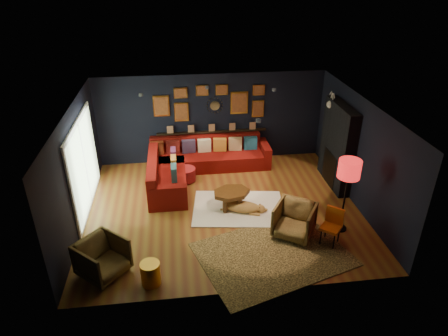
{
  "coord_description": "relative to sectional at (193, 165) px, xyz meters",
  "views": [
    {
      "loc": [
        -1.01,
        -8.05,
        5.4
      ],
      "look_at": [
        0.05,
        0.3,
        0.96
      ],
      "focal_mm": 32.0,
      "sensor_mm": 36.0,
      "label": 1
    }
  ],
  "objects": [
    {
      "name": "leopard_rug",
      "position": [
        1.41,
        -3.61,
        -0.31
      ],
      "size": [
        3.43,
        2.89,
        0.02
      ],
      "primitive_type": "cube",
      "rotation": [
        0.0,
        0.0,
        0.31
      ],
      "color": "#B18B4B",
      "rests_on": "ground"
    },
    {
      "name": "sectional",
      "position": [
        0.0,
        0.0,
        0.0
      ],
      "size": [
        3.41,
        2.69,
        0.86
      ],
      "color": "maroon",
      "rests_on": "ground"
    },
    {
      "name": "coffee_table",
      "position": [
        0.81,
        -1.82,
        0.07
      ],
      "size": [
        1.05,
        0.88,
        0.46
      ],
      "rotation": [
        0.0,
        0.0,
        0.23
      ],
      "color": "#572E12",
      "rests_on": "shag_rug"
    },
    {
      "name": "dog",
      "position": [
        1.06,
        -2.01,
        -0.13
      ],
      "size": [
        1.24,
        0.85,
        0.36
      ],
      "primitive_type": null,
      "rotation": [
        0.0,
        0.0,
        -0.28
      ],
      "color": "#BF874A",
      "rests_on": "leopard_rug"
    },
    {
      "name": "room_walls",
      "position": [
        0.61,
        -1.81,
        1.27
      ],
      "size": [
        6.5,
        6.5,
        6.5
      ],
      "color": "black",
      "rests_on": "ground"
    },
    {
      "name": "ledge",
      "position": [
        0.61,
        0.87,
        0.6
      ],
      "size": [
        3.2,
        0.12,
        0.04
      ],
      "primitive_type": "cube",
      "color": "black",
      "rests_on": "room_walls"
    },
    {
      "name": "gold_stool",
      "position": [
        -1.03,
        -4.12,
        -0.09
      ],
      "size": [
        0.37,
        0.37,
        0.46
      ],
      "primitive_type": "cylinder",
      "color": "gold",
      "rests_on": "ground"
    },
    {
      "name": "gallery_wall",
      "position": [
        0.6,
        0.91,
        1.48
      ],
      "size": [
        3.15,
        0.04,
        1.02
      ],
      "color": "gold",
      "rests_on": "room_walls"
    },
    {
      "name": "sunburst_mirror",
      "position": [
        0.71,
        0.91,
        1.38
      ],
      "size": [
        0.47,
        0.16,
        0.47
      ],
      "color": "silver",
      "rests_on": "room_walls"
    },
    {
      "name": "floor_lamp",
      "position": [
        3.11,
        -2.94,
        1.13
      ],
      "size": [
        0.47,
        0.47,
        1.73
      ],
      "color": "black",
      "rests_on": "ground"
    },
    {
      "name": "fireplace",
      "position": [
        3.71,
        -0.91,
        0.7
      ],
      "size": [
        0.31,
        1.6,
        2.2
      ],
      "color": "black",
      "rests_on": "ground"
    },
    {
      "name": "sliding_door",
      "position": [
        -2.6,
        -1.21,
        0.78
      ],
      "size": [
        0.06,
        2.8,
        2.2
      ],
      "color": "white",
      "rests_on": "ground"
    },
    {
      "name": "armchair_left",
      "position": [
        -1.94,
        -3.74,
        0.09
      ],
      "size": [
        1.09,
        1.09,
        0.82
      ],
      "primitive_type": "imported",
      "rotation": [
        0.0,
        0.0,
        0.85
      ],
      "color": "#AD8441",
      "rests_on": "ground"
    },
    {
      "name": "shag_rug",
      "position": [
        0.98,
        -1.85,
        -0.31
      ],
      "size": [
        2.36,
        1.86,
        0.03
      ],
      "primitive_type": "cube",
      "rotation": [
        0.0,
        0.0,
        -0.14
      ],
      "color": "white",
      "rests_on": "ground"
    },
    {
      "name": "pouf",
      "position": [
        -0.22,
        -0.31,
        -0.12
      ],
      "size": [
        0.53,
        0.53,
        0.35
      ],
      "primitive_type": "cylinder",
      "color": "maroon",
      "rests_on": "shag_rug"
    },
    {
      "name": "ceiling_spots",
      "position": [
        0.61,
        -1.01,
        2.24
      ],
      "size": [
        3.3,
        2.5,
        0.06
      ],
      "color": "black",
      "rests_on": "room_walls"
    },
    {
      "name": "armchair_right",
      "position": [
        2.01,
        -3.01,
        0.09
      ],
      "size": [
        1.09,
        1.07,
        0.83
      ],
      "primitive_type": "imported",
      "rotation": [
        0.0,
        0.0,
        -0.57
      ],
      "color": "#AD8441",
      "rests_on": "ground"
    },
    {
      "name": "deer_head",
      "position": [
        3.75,
        -0.41,
        1.73
      ],
      "size": [
        0.5,
        0.28,
        0.45
      ],
      "color": "white",
      "rests_on": "fireplace"
    },
    {
      "name": "floor",
      "position": [
        0.61,
        -1.81,
        -0.32
      ],
      "size": [
        6.5,
        6.5,
        0.0
      ],
      "primitive_type": "plane",
      "color": "brown",
      "rests_on": "ground"
    },
    {
      "name": "orange_chair",
      "position": [
        2.73,
        -3.35,
        0.16
      ],
      "size": [
        0.54,
        0.54,
        0.82
      ],
      "rotation": [
        0.0,
        0.0,
        -0.72
      ],
      "color": "black",
      "rests_on": "ground"
    }
  ]
}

